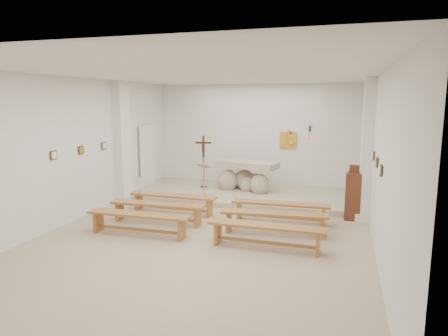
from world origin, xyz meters
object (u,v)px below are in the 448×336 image
(crucifix_stand, at_px, (203,158))
(bench_left_third, at_px, (139,219))
(bench_left_second, at_px, (157,208))
(bench_right_third, at_px, (266,231))
(lectern, at_px, (204,180))
(bench_right_front, at_px, (280,207))
(bench_left_front, at_px, (173,199))
(donation_pedestal, at_px, (353,196))
(bench_right_second, at_px, (274,218))
(altar, at_px, (246,178))

(crucifix_stand, bearing_deg, bench_left_third, -102.82)
(bench_left_second, height_order, bench_right_third, same)
(lectern, xyz_separation_m, bench_right_front, (2.44, -1.32, -0.28))
(crucifix_stand, relative_size, bench_left_front, 0.71)
(donation_pedestal, xyz_separation_m, bench_left_front, (-4.52, -0.76, -0.23))
(crucifix_stand, distance_m, donation_pedestal, 4.98)
(lectern, distance_m, bench_left_front, 1.41)
(bench_right_front, height_order, bench_right_third, same)
(crucifix_stand, bearing_deg, bench_left_front, -102.14)
(lectern, bearing_deg, bench_left_second, -88.12)
(bench_right_second, xyz_separation_m, bench_right_third, (0.00, -0.92, 0.00))
(donation_pedestal, bearing_deg, crucifix_stand, 159.58)
(donation_pedestal, xyz_separation_m, bench_left_third, (-4.52, -2.61, -0.23))
(donation_pedestal, height_order, bench_right_second, donation_pedestal)
(altar, distance_m, crucifix_stand, 1.52)
(donation_pedestal, distance_m, bench_left_front, 4.59)
(donation_pedestal, bearing_deg, bench_right_third, -121.26)
(bench_right_third, bearing_deg, bench_left_front, 147.82)
(altar, relative_size, lectern, 2.02)
(bench_right_second, bearing_deg, bench_left_third, -167.02)
(altar, xyz_separation_m, crucifix_stand, (-1.41, 0.01, 0.59))
(donation_pedestal, relative_size, bench_left_third, 0.58)
(bench_right_front, bearing_deg, bench_left_second, -163.60)
(crucifix_stand, distance_m, bench_left_front, 2.72)
(crucifix_stand, height_order, donation_pedestal, crucifix_stand)
(lectern, height_order, crucifix_stand, crucifix_stand)
(bench_left_front, distance_m, bench_right_front, 2.84)
(bench_left_front, bearing_deg, bench_right_front, 0.85)
(bench_left_second, bearing_deg, bench_right_front, 16.35)
(lectern, xyz_separation_m, donation_pedestal, (4.12, -0.55, -0.05))
(bench_left_front, height_order, bench_right_third, same)
(crucifix_stand, xyz_separation_m, bench_right_third, (2.91, -4.46, -0.75))
(lectern, height_order, bench_right_second, lectern)
(crucifix_stand, xyz_separation_m, bench_left_second, (0.07, -3.54, -0.75))
(crucifix_stand, height_order, bench_left_front, crucifix_stand)
(lectern, relative_size, bench_left_second, 0.43)
(bench_left_second, xyz_separation_m, bench_right_third, (2.84, -0.92, 0.00))
(donation_pedestal, relative_size, bench_right_second, 0.58)
(bench_left_second, relative_size, bench_right_second, 0.99)
(donation_pedestal, distance_m, bench_right_front, 1.86)
(altar, bearing_deg, bench_right_front, -46.21)
(donation_pedestal, bearing_deg, bench_left_front, -168.87)
(bench_right_front, xyz_separation_m, bench_left_third, (-2.84, -1.84, 0.00))
(altar, distance_m, lectern, 1.60)
(donation_pedestal, distance_m, bench_right_third, 3.11)
(lectern, height_order, bench_right_third, lectern)
(bench_right_front, xyz_separation_m, bench_left_second, (-2.84, -0.92, 0.00))
(bench_right_second, height_order, bench_left_third, same)
(bench_right_second, relative_size, bench_left_third, 1.01)
(lectern, height_order, bench_left_third, lectern)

